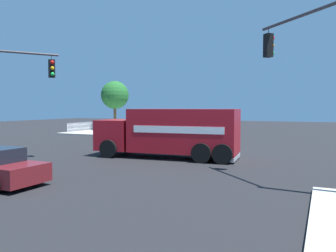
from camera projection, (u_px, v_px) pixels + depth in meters
ground_plane at (189, 152)px, 20.74m from camera, size 100.00×100.00×0.00m
sidewalk_corner_near at (125, 132)px, 37.08m from camera, size 10.28×10.28×0.14m
delivery_truck at (171, 132)px, 18.54m from camera, size 3.43×8.01×2.68m
traffic_light_primary at (313, 66)px, 11.49m from camera, size 3.17×3.07×6.14m
traffic_light_secondary at (6, 87)px, 16.85m from camera, size 3.25×2.34×5.81m
pickup_black at (201, 128)px, 33.99m from camera, size 2.70×5.39×1.38m
pedestrian_near_corner at (141, 122)px, 39.17m from camera, size 0.45×0.37×1.68m
pedestrian_crossing at (133, 125)px, 34.21m from camera, size 0.48×0.35×1.56m
picket_fence_run at (89, 126)px, 39.11m from camera, size 7.48×0.05×0.95m
shade_tree_near at (115, 95)px, 39.04m from camera, size 3.22×3.22×5.67m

